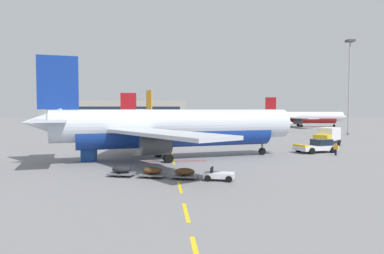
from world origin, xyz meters
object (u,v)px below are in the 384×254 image
Objects in this scene: airliner_foreground at (174,128)px; apron_light_mast_far at (349,75)px; airliner_mid_left at (303,117)px; baggage_train at (169,172)px; pushback_tug at (317,146)px; airliner_far_right at (175,122)px; uld_cargo_container at (89,154)px; ground_crew_worker at (336,149)px; catering_truck at (328,137)px; airliner_far_center at (136,115)px.

airliner_foreground is 1.51× the size of apron_light_mast_far.
baggage_train is at bearing -119.24° from airliner_mid_left.
pushback_tug is (20.84, 4.96, -3.05)m from airliner_foreground.
uld_cargo_container is (-12.07, -41.11, -2.45)m from airliner_far_right.
ground_crew_worker is at bearing -121.24° from apron_light_mast_far.
airliner_far_center is at bearing 117.04° from catering_truck.
airliner_far_center is (-10.73, 84.92, 0.09)m from airliner_foreground.
airliner_far_center is at bearing 172.30° from airliner_mid_left.
airliner_far_center is 1.21× the size of airliner_far_right.
airliner_foreground is 5.18× the size of catering_truck.
airliner_far_center is at bearing 97.20° from airliner_foreground.
catering_truck is (24.39, -27.96, -1.60)m from airliner_far_right.
catering_truck is (36.93, -72.37, -2.40)m from airliner_far_center.
baggage_train is 14.91m from uld_cargo_container.
apron_light_mast_far is at bearing 40.57° from airliner_foreground.
pushback_tug is 41.87m from apron_light_mast_far.
airliner_foreground is 40.56m from airliner_far_right.
airliner_mid_left is at bearing 57.51° from airliner_foreground.
pushback_tug is 4.02× the size of ground_crew_worker.
ground_crew_worker is at bearing 4.03° from airliner_foreground.
baggage_train is 68.10m from apron_light_mast_far.
airliner_foreground is at bearing -154.41° from catering_truck.
pushback_tug is at bearing 13.38° from airliner_foreground.
uld_cargo_container is at bearing -89.69° from airliner_far_center.
airliner_mid_left is 80.04m from ground_crew_worker.
pushback_tug is at bearing -125.14° from apron_light_mast_far.
pushback_tug reaches higher than baggage_train.
airliner_foreground reaches higher than baggage_train.
airliner_mid_left reaches higher than pushback_tug.
airliner_foreground is at bearing 85.69° from baggage_train.
apron_light_mast_far is at bearing -97.63° from airliner_mid_left.
airliner_foreground is 29.14m from catering_truck.
airliner_mid_left is (48.94, 76.84, -0.54)m from airliner_foreground.
airliner_mid_left is at bearing 82.37° from apron_light_mast_far.
airliner_mid_left is at bearing 52.60° from uld_cargo_container.
pushback_tug is at bearing 10.14° from uld_cargo_container.
ground_crew_worker is (32.65, -83.37, -3.12)m from airliner_far_center.
catering_truck is at bearing 25.59° from airliner_foreground.
apron_light_mast_far reaches higher than uld_cargo_container.
catering_truck is at bearing -48.90° from airliner_far_right.
pushback_tug is 40.39m from airliner_far_right.
pushback_tug is 3.58m from ground_crew_worker.
airliner_far_right reaches higher than baggage_train.
airliner_far_right is (1.81, 40.51, -0.70)m from airliner_foreground.
airliner_foreground is 5.26× the size of pushback_tug.
baggage_train is 6.81× the size of uld_cargo_container.
airliner_far_center reaches higher than airliner_far_right.
uld_cargo_container is at bearing 128.83° from baggage_train.
airliner_far_center is at bearing 95.77° from baggage_train.
pushback_tug is at bearing -68.45° from airliner_far_center.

